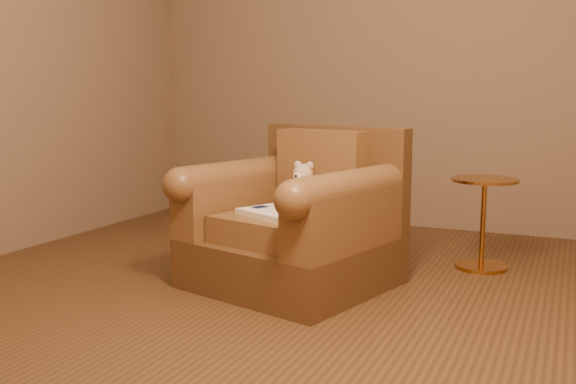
% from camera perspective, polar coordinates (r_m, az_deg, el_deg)
% --- Properties ---
extents(floor, '(4.00, 4.00, 0.00)m').
position_cam_1_polar(floor, '(3.29, -0.19, -9.22)').
color(floor, brown).
rests_on(floor, ground).
extents(armchair, '(1.13, 1.09, 0.84)m').
position_cam_1_polar(armchair, '(3.43, 0.75, -2.91)').
color(armchair, '#55371C').
rests_on(armchair, floor).
extents(teddy_bear, '(0.19, 0.22, 0.26)m').
position_cam_1_polar(teddy_bear, '(3.48, 1.15, 0.15)').
color(teddy_bear, '#D1B392').
rests_on(teddy_bear, armchair).
extents(guidebook, '(0.47, 0.39, 0.03)m').
position_cam_1_polar(guidebook, '(3.24, -0.92, -1.95)').
color(guidebook, beige).
rests_on(guidebook, armchair).
extents(side_table, '(0.38, 0.38, 0.53)m').
position_cam_1_polar(side_table, '(3.90, 16.95, -2.42)').
color(side_table, '#BA7933').
rests_on(side_table, floor).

